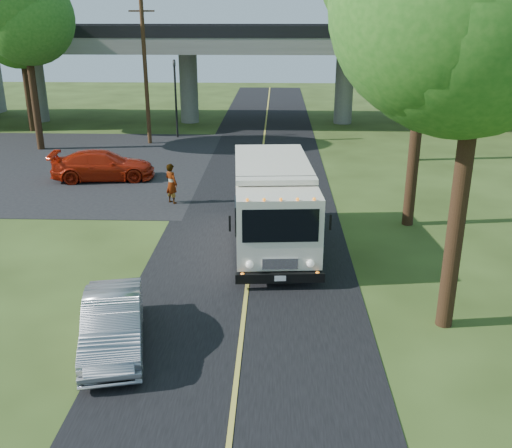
{
  "coord_description": "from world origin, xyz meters",
  "views": [
    {
      "loc": [
        0.86,
        -12.89,
        7.97
      ],
      "look_at": [
        0.23,
        4.43,
        1.6
      ],
      "focal_mm": 40.0,
      "sensor_mm": 36.0,
      "label": 1
    }
  ],
  "objects_px": {
    "traffic_signal": "(175,90)",
    "step_van": "(273,203)",
    "tree_right_far": "(435,8)",
    "tree_left_lot": "(26,16)",
    "pedestrian": "(171,184)",
    "silver_sedan": "(113,323)",
    "utility_pole": "(145,72)",
    "tree_left_far": "(20,23)",
    "red_sedan": "(103,165)"
  },
  "relations": [
    {
      "from": "utility_pole",
      "to": "silver_sedan",
      "type": "relative_size",
      "value": 2.2
    },
    {
      "from": "tree_left_lot",
      "to": "silver_sedan",
      "type": "relative_size",
      "value": 2.57
    },
    {
      "from": "step_van",
      "to": "red_sedan",
      "type": "distance_m",
      "value": 12.38
    },
    {
      "from": "tree_left_far",
      "to": "step_van",
      "type": "bearing_deg",
      "value": -50.62
    },
    {
      "from": "silver_sedan",
      "to": "pedestrian",
      "type": "distance_m",
      "value": 11.83
    },
    {
      "from": "red_sedan",
      "to": "tree_left_lot",
      "type": "bearing_deg",
      "value": 32.96
    },
    {
      "from": "pedestrian",
      "to": "silver_sedan",
      "type": "bearing_deg",
      "value": 132.21
    },
    {
      "from": "silver_sedan",
      "to": "red_sedan",
      "type": "bearing_deg",
      "value": 94.25
    },
    {
      "from": "traffic_signal",
      "to": "step_van",
      "type": "relative_size",
      "value": 0.7
    },
    {
      "from": "utility_pole",
      "to": "step_van",
      "type": "bearing_deg",
      "value": -64.8
    },
    {
      "from": "red_sedan",
      "to": "pedestrian",
      "type": "height_order",
      "value": "pedestrian"
    },
    {
      "from": "tree_left_far",
      "to": "pedestrian",
      "type": "distance_m",
      "value": 21.96
    },
    {
      "from": "tree_left_far",
      "to": "utility_pole",
      "type": "bearing_deg",
      "value": -22.43
    },
    {
      "from": "traffic_signal",
      "to": "utility_pole",
      "type": "distance_m",
      "value": 2.86
    },
    {
      "from": "step_van",
      "to": "silver_sedan",
      "type": "distance_m",
      "value": 8.01
    },
    {
      "from": "red_sedan",
      "to": "tree_right_far",
      "type": "bearing_deg",
      "value": -82.95
    },
    {
      "from": "utility_pole",
      "to": "silver_sedan",
      "type": "xyz_separation_m",
      "value": [
        4.3,
        -24.44,
        -3.92
      ]
    },
    {
      "from": "utility_pole",
      "to": "pedestrian",
      "type": "bearing_deg",
      "value": -73.66
    },
    {
      "from": "tree_left_far",
      "to": "red_sedan",
      "type": "height_order",
      "value": "tree_left_far"
    },
    {
      "from": "utility_pole",
      "to": "tree_right_far",
      "type": "xyz_separation_m",
      "value": [
        16.71,
        -4.16,
        3.71
      ]
    },
    {
      "from": "traffic_signal",
      "to": "tree_left_far",
      "type": "relative_size",
      "value": 0.53
    },
    {
      "from": "tree_right_far",
      "to": "traffic_signal",
      "type": "bearing_deg",
      "value": 157.93
    },
    {
      "from": "tree_left_far",
      "to": "silver_sedan",
      "type": "height_order",
      "value": "tree_left_far"
    },
    {
      "from": "traffic_signal",
      "to": "utility_pole",
      "type": "xyz_separation_m",
      "value": [
        -1.5,
        -2.0,
        1.4
      ]
    },
    {
      "from": "tree_left_lot",
      "to": "tree_left_far",
      "type": "height_order",
      "value": "tree_left_lot"
    },
    {
      "from": "silver_sedan",
      "to": "pedestrian",
      "type": "height_order",
      "value": "pedestrian"
    },
    {
      "from": "tree_right_far",
      "to": "step_van",
      "type": "xyz_separation_m",
      "value": [
        -8.45,
        -13.38,
        -6.64
      ]
    },
    {
      "from": "red_sedan",
      "to": "tree_left_far",
      "type": "bearing_deg",
      "value": 26.7
    },
    {
      "from": "utility_pole",
      "to": "silver_sedan",
      "type": "distance_m",
      "value": 25.12
    },
    {
      "from": "tree_right_far",
      "to": "silver_sedan",
      "type": "xyz_separation_m",
      "value": [
        -12.41,
        -20.27,
        -7.63
      ]
    },
    {
      "from": "traffic_signal",
      "to": "step_van",
      "type": "bearing_deg",
      "value": -70.93
    },
    {
      "from": "tree_right_far",
      "to": "tree_left_lot",
      "type": "bearing_deg",
      "value": 175.03
    },
    {
      "from": "traffic_signal",
      "to": "step_van",
      "type": "distance_m",
      "value": 20.74
    },
    {
      "from": "utility_pole",
      "to": "tree_left_far",
      "type": "bearing_deg",
      "value": 157.57
    },
    {
      "from": "tree_left_lot",
      "to": "red_sedan",
      "type": "bearing_deg",
      "value": -48.93
    },
    {
      "from": "tree_left_far",
      "to": "tree_right_far",
      "type": "bearing_deg",
      "value": -17.1
    },
    {
      "from": "utility_pole",
      "to": "step_van",
      "type": "height_order",
      "value": "utility_pole"
    },
    {
      "from": "tree_right_far",
      "to": "silver_sedan",
      "type": "bearing_deg",
      "value": -121.46
    },
    {
      "from": "red_sedan",
      "to": "silver_sedan",
      "type": "distance_m",
      "value": 16.33
    },
    {
      "from": "tree_right_far",
      "to": "red_sedan",
      "type": "distance_m",
      "value": 19.35
    },
    {
      "from": "step_van",
      "to": "traffic_signal",
      "type": "bearing_deg",
      "value": 104.8
    },
    {
      "from": "tree_left_far",
      "to": "tree_left_lot",
      "type": "bearing_deg",
      "value": -63.43
    },
    {
      "from": "traffic_signal",
      "to": "tree_left_far",
      "type": "bearing_deg",
      "value": 170.35
    },
    {
      "from": "utility_pole",
      "to": "tree_left_lot",
      "type": "bearing_deg",
      "value": -161.03
    },
    {
      "from": "tree_left_lot",
      "to": "pedestrian",
      "type": "bearing_deg",
      "value": -46.29
    },
    {
      "from": "tree_right_far",
      "to": "red_sedan",
      "type": "xyz_separation_m",
      "value": [
        -17.2,
        -4.66,
        -7.56
      ]
    },
    {
      "from": "step_van",
      "to": "tree_left_lot",
      "type": "bearing_deg",
      "value": 129.15
    },
    {
      "from": "utility_pole",
      "to": "tree_left_far",
      "type": "height_order",
      "value": "tree_left_far"
    },
    {
      "from": "tree_left_far",
      "to": "silver_sedan",
      "type": "bearing_deg",
      "value": -64.32
    },
    {
      "from": "tree_left_lot",
      "to": "step_van",
      "type": "distance_m",
      "value": 22.07
    }
  ]
}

